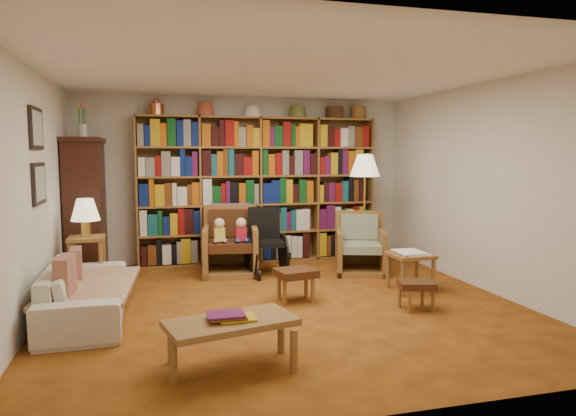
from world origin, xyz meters
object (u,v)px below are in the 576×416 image
object	(u,v)px
sofa	(86,291)
wheelchair	(266,244)
side_table_lamp	(87,252)
coffee_table	(231,326)
floor_lamp	(365,170)
footstool_b	(416,286)
armchair_sage	(358,249)
footstool_a	(296,275)
side_table_papers	(410,259)
armchair_leather	(229,245)

from	to	relation	value
sofa	wheelchair	bearing A→B (deg)	-58.07
side_table_lamp	coffee_table	world-z (taller)	side_table_lamp
sofa	wheelchair	world-z (taller)	wheelchair
side_table_lamp	floor_lamp	distance (m)	3.88
wheelchair	floor_lamp	bearing A→B (deg)	3.19
footstool_b	floor_lamp	bearing A→B (deg)	82.10
armchair_sage	side_table_lamp	bearing A→B (deg)	-177.11
footstool_a	armchair_sage	bearing A→B (deg)	43.60
sofa	side_table_lamp	xyz separation A→B (m)	(-0.10, 1.03, 0.22)
side_table_lamp	coffee_table	size ratio (longest dim) A/B	0.63
wheelchair	floor_lamp	xyz separation A→B (m)	(1.48, 0.08, 1.00)
side_table_lamp	footstool_b	bearing A→B (deg)	-25.22
sofa	side_table_papers	world-z (taller)	sofa
floor_lamp	armchair_leather	bearing A→B (deg)	176.54
wheelchair	footstool_a	distance (m)	1.39
armchair_leather	wheelchair	bearing A→B (deg)	-22.75
coffee_table	side_table_lamp	bearing A→B (deg)	117.15
wheelchair	footstool_b	bearing A→B (deg)	-59.43
footstool_b	sofa	bearing A→B (deg)	169.86
sofa	armchair_sage	size ratio (longest dim) A/B	2.11
sofa	side_table_papers	distance (m)	3.65
armchair_leather	coffee_table	size ratio (longest dim) A/B	0.88
sofa	wheelchair	distance (m)	2.59
floor_lamp	footstool_b	world-z (taller)	floor_lamp
sofa	armchair_sage	world-z (taller)	armchair_sage
wheelchair	coffee_table	xyz separation A→B (m)	(-0.93, -2.99, -0.08)
footstool_b	coffee_table	size ratio (longest dim) A/B	0.40
wheelchair	sofa	bearing A→B (deg)	-146.82
armchair_leather	coffee_table	xyz separation A→B (m)	(-0.45, -3.19, -0.05)
wheelchair	side_table_lamp	bearing A→B (deg)	-170.27
sofa	side_table_lamp	distance (m)	1.05
wheelchair	side_table_papers	world-z (taller)	wheelchair
wheelchair	floor_lamp	size ratio (longest dim) A/B	0.56
floor_lamp	side_table_papers	size ratio (longest dim) A/B	3.36
wheelchair	side_table_papers	distance (m)	1.99
footstool_a	footstool_b	bearing A→B (deg)	-28.72
wheelchair	side_table_papers	size ratio (longest dim) A/B	1.87
armchair_leather	armchair_sage	distance (m)	1.80
sofa	footstool_b	xyz separation A→B (m)	(3.35, -0.60, -0.02)
armchair_sage	coffee_table	size ratio (longest dim) A/B	0.83
armchair_sage	footstool_b	bearing A→B (deg)	-92.57
wheelchair	coffee_table	world-z (taller)	wheelchair
floor_lamp	footstool_a	world-z (taller)	floor_lamp
side_table_papers	footstool_a	distance (m)	1.45
footstool_a	footstool_b	size ratio (longest dim) A/B	1.13
floor_lamp	side_table_papers	world-z (taller)	floor_lamp
armchair_leather	coffee_table	world-z (taller)	armchair_leather
armchair_sage	side_table_papers	size ratio (longest dim) A/B	1.81
footstool_a	coffee_table	distance (m)	1.88
floor_lamp	sofa	bearing A→B (deg)	-157.66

